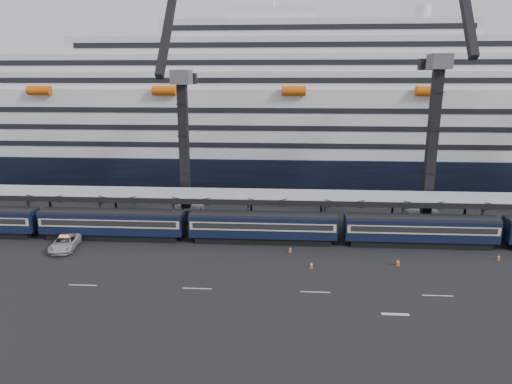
{
  "coord_description": "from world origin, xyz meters",
  "views": [
    {
      "loc": [
        -5.2,
        -46.24,
        20.85
      ],
      "look_at": [
        -8.89,
        10.0,
        6.76
      ],
      "focal_mm": 32.0,
      "sensor_mm": 36.0,
      "label": 1
    }
  ],
  "objects": [
    {
      "name": "crane_dark_mid",
      "position": [
        15.0,
        17.59,
        13.36
      ],
      "size": [
        4.5,
        18.24,
        39.64
      ],
      "color": "#4A4D51",
      "rests_on": "ground"
    },
    {
      "name": "traffic_cone_f",
      "position": [
        20.1,
        5.8,
        0.35
      ],
      "size": [
        0.35,
        0.35,
        0.71
      ],
      "color": "#D75406",
      "rests_on": "ground"
    },
    {
      "name": "train",
      "position": [
        -4.65,
        10.0,
        2.2
      ],
      "size": [
        133.05,
        3.0,
        4.05
      ],
      "color": "black",
      "rests_on": "ground"
    },
    {
      "name": "pickup_truck",
      "position": [
        -32.62,
        5.84,
        0.83
      ],
      "size": [
        3.68,
        6.33,
        1.66
      ],
      "primitive_type": "imported",
      "rotation": [
        0.0,
        0.0,
        0.16
      ],
      "color": "#A0A2A6",
      "rests_on": "ground"
    },
    {
      "name": "traffic_cone_e",
      "position": [
        7.85,
        3.39,
        0.42
      ],
      "size": [
        0.42,
        0.42,
        0.85
      ],
      "color": "#D75406",
      "rests_on": "ground"
    },
    {
      "name": "traffic_cone_c",
      "position": [
        -4.45,
        6.75,
        0.35
      ],
      "size": [
        0.36,
        0.36,
        0.71
      ],
      "color": "#D75406",
      "rests_on": "ground"
    },
    {
      "name": "canopy",
      "position": [
        0.0,
        14.0,
        5.25
      ],
      "size": [
        130.0,
        6.25,
        5.53
      ],
      "color": "gray",
      "rests_on": "ground"
    },
    {
      "name": "ground",
      "position": [
        0.0,
        0.0,
        0.0
      ],
      "size": [
        260.0,
        260.0,
        0.0
      ],
      "primitive_type": "plane",
      "color": "black",
      "rests_on": "ground"
    },
    {
      "name": "cruise_ship",
      "position": [
        -1.08,
        45.99,
        12.34
      ],
      "size": [
        214.09,
        28.84,
        34.0
      ],
      "color": "black",
      "rests_on": "ground"
    },
    {
      "name": "crane_dark_near",
      "position": [
        -20.0,
        18.59,
        11.93
      ],
      "size": [
        4.5,
        17.75,
        35.08
      ],
      "color": "#4A4D51",
      "rests_on": "ground"
    },
    {
      "name": "traffic_cone_d",
      "position": [
        -2.1,
        2.02,
        0.4
      ],
      "size": [
        0.41,
        0.41,
        0.81
      ],
      "color": "#D75406",
      "rests_on": "ground"
    },
    {
      "name": "lane_markings",
      "position": [
        8.15,
        -5.23,
        0.01
      ],
      "size": [
        111.0,
        4.27,
        0.02
      ],
      "color": "beige",
      "rests_on": "ground"
    }
  ]
}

